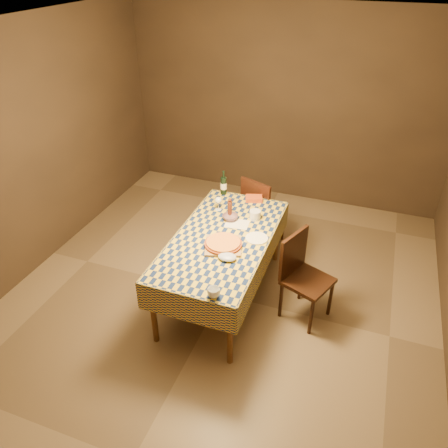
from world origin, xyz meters
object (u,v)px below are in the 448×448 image
object	(u,v)px
cutting_board	(223,246)
chair_far	(260,208)
dining_table	(222,244)
chair_right	(302,272)
bowl	(230,217)
pizza	(223,243)
white_plate	(257,238)
wine_bottle	(224,185)

from	to	relation	value
cutting_board	chair_far	bearing A→B (deg)	88.52
dining_table	chair_right	bearing A→B (deg)	2.71
bowl	chair_right	xyz separation A→B (m)	(0.86, -0.31, -0.27)
pizza	white_plate	world-z (taller)	pizza
dining_table	bowl	bearing A→B (deg)	96.31
dining_table	chair_right	world-z (taller)	chair_right
dining_table	chair_far	bearing A→B (deg)	85.05
white_plate	chair_right	world-z (taller)	chair_right
cutting_board	wine_bottle	world-z (taller)	wine_bottle
bowl	wine_bottle	bearing A→B (deg)	117.19
pizza	white_plate	bearing A→B (deg)	41.44
chair_far	dining_table	bearing A→B (deg)	-94.95
pizza	chair_far	size ratio (longest dim) A/B	0.47
dining_table	bowl	xyz separation A→B (m)	(-0.04, 0.35, 0.10)
bowl	chair_far	bearing A→B (deg)	79.86
dining_table	white_plate	size ratio (longest dim) A/B	8.17
cutting_board	pizza	world-z (taller)	pizza
white_plate	chair_far	distance (m)	1.06
cutting_board	pizza	xyz separation A→B (m)	(0.00, 0.00, 0.03)
wine_bottle	white_plate	world-z (taller)	wine_bottle
pizza	chair_far	xyz separation A→B (m)	(0.03, 1.24, -0.29)
wine_bottle	chair_right	bearing A→B (deg)	-36.21
chair_far	white_plate	bearing A→B (deg)	-76.60
dining_table	cutting_board	size ratio (longest dim) A/B	5.31
wine_bottle	white_plate	xyz separation A→B (m)	(0.64, -0.77, -0.10)
cutting_board	chair_right	distance (m)	0.82
bowl	white_plate	xyz separation A→B (m)	(0.37, -0.25, -0.02)
dining_table	pizza	world-z (taller)	pizza
wine_bottle	chair_far	xyz separation A→B (m)	(0.40, 0.23, -0.36)
bowl	white_plate	bearing A→B (deg)	-34.39
chair_far	cutting_board	bearing A→B (deg)	-91.48
chair_right	bowl	bearing A→B (deg)	160.23
chair_far	chair_right	world-z (taller)	same
pizza	bowl	distance (m)	0.50
white_plate	cutting_board	bearing A→B (deg)	-138.56
dining_table	bowl	world-z (taller)	bowl
pizza	white_plate	xyz separation A→B (m)	(0.27, 0.24, -0.03)
cutting_board	chair_right	size ratio (longest dim) A/B	0.37
bowl	wine_bottle	distance (m)	0.58
pizza	chair_right	xyz separation A→B (m)	(0.76, 0.18, -0.29)
white_plate	chair_right	distance (m)	0.55
chair_right	white_plate	bearing A→B (deg)	173.52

